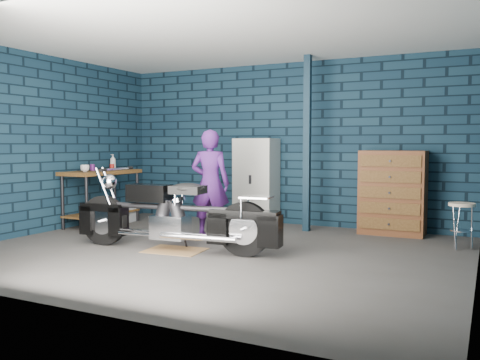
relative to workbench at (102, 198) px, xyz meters
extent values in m
plane|color=#43413F|center=(2.68, -0.97, -0.46)|extent=(6.00, 6.00, 0.00)
cube|color=#102535|center=(2.68, 1.53, 0.90)|extent=(6.00, 0.02, 2.70)
cube|color=#102535|center=(-0.32, -0.97, 0.90)|extent=(0.02, 5.00, 2.70)
cube|color=white|center=(2.68, -0.97, 2.25)|extent=(6.00, 5.00, 0.02)
cube|color=#102534|center=(3.23, 0.98, 0.90)|extent=(0.10, 0.10, 2.70)
cube|color=brown|center=(0.00, 0.00, 0.00)|extent=(0.60, 1.40, 0.91)
cube|color=brown|center=(2.22, -1.17, -0.45)|extent=(0.77, 0.61, 0.01)
imported|color=#4B1D6D|center=(2.14, -0.11, 0.32)|extent=(0.64, 0.50, 1.56)
cube|color=#979BA0|center=(0.02, 0.50, -0.32)|extent=(0.43, 0.31, 0.27)
cube|color=silver|center=(2.24, 1.26, 0.27)|extent=(0.67, 0.48, 1.44)
cube|color=brown|center=(4.48, 1.26, 0.17)|extent=(0.94, 0.52, 1.25)
imported|color=beige|center=(0.00, -0.38, 0.51)|extent=(0.18, 0.18, 0.11)
cylinder|color=#5F1B6F|center=(-0.13, -0.07, 0.51)|extent=(0.09, 0.09, 0.10)
cylinder|color=maroon|center=(0.02, 0.24, 0.51)|extent=(0.09, 0.09, 0.10)
imported|color=#979BA0|center=(-0.12, 0.43, 0.59)|extent=(0.11, 0.11, 0.26)
camera|label=1|loc=(5.78, -6.49, 0.88)|focal=38.00mm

